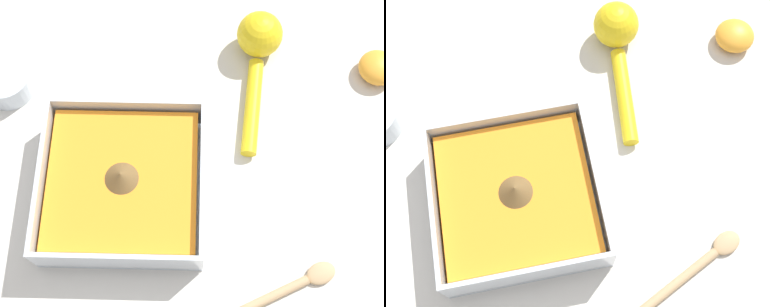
# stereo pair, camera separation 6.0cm
# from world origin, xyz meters

# --- Properties ---
(ground_plane) EXTENTS (4.00, 4.00, 0.00)m
(ground_plane) POSITION_xyz_m (0.00, 0.00, 0.00)
(ground_plane) COLOR beige
(square_dish) EXTENTS (0.22, 0.22, 0.07)m
(square_dish) POSITION_xyz_m (0.01, 0.01, 0.03)
(square_dish) COLOR silver
(square_dish) RESTS_ON ground_plane
(lemon_squeezer) EXTENTS (0.07, 0.22, 0.07)m
(lemon_squeezer) POSITION_xyz_m (-0.17, -0.20, 0.03)
(lemon_squeezer) COLOR yellow
(lemon_squeezer) RESTS_ON ground_plane
(lemon_half) EXTENTS (0.06, 0.06, 0.03)m
(lemon_half) POSITION_xyz_m (-0.35, -0.18, 0.02)
(lemon_half) COLOR orange
(lemon_half) RESTS_ON ground_plane
(wooden_spoon) EXTENTS (0.17, 0.10, 0.01)m
(wooden_spoon) POSITION_xyz_m (-0.20, 0.15, 0.01)
(wooden_spoon) COLOR tan
(wooden_spoon) RESTS_ON ground_plane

